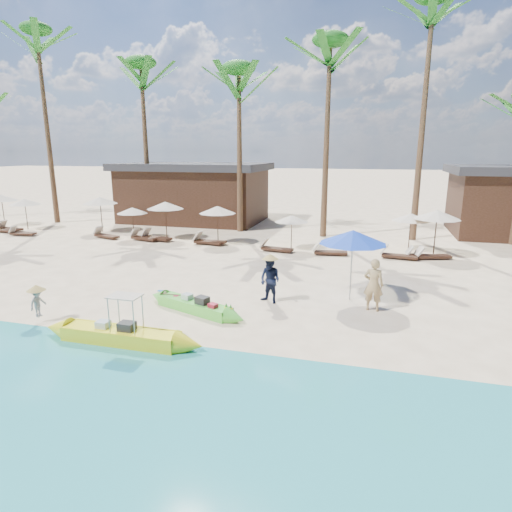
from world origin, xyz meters
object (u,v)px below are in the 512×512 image
(green_canoe, at_px, (194,306))
(blue_umbrella, at_px, (353,237))
(tourist, at_px, (373,285))
(yellow_canoe, at_px, (121,335))

(green_canoe, xyz_separation_m, blue_umbrella, (4.87, 2.57, 2.08))
(tourist, bearing_deg, green_canoe, 22.57)
(tourist, height_order, blue_umbrella, blue_umbrella)
(yellow_canoe, xyz_separation_m, tourist, (6.64, 4.46, 0.66))
(yellow_canoe, relative_size, blue_umbrella, 2.14)
(green_canoe, distance_m, tourist, 5.94)
(yellow_canoe, distance_m, blue_umbrella, 8.19)
(green_canoe, distance_m, blue_umbrella, 5.89)
(green_canoe, xyz_separation_m, yellow_canoe, (-0.98, -2.77, 0.03))
(tourist, distance_m, blue_umbrella, 1.82)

